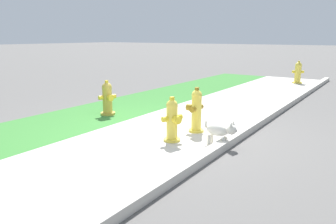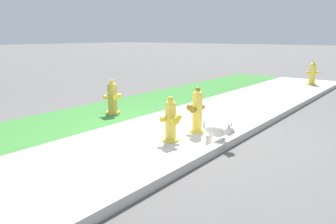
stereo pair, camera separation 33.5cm
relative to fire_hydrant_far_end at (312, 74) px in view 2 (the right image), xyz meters
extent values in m
plane|color=#5B5956|center=(-7.60, 0.43, -0.38)|extent=(120.00, 120.00, 0.00)
cube|color=#BCB7AD|center=(-7.60, 0.43, -0.38)|extent=(18.00, 2.20, 0.01)
cube|color=#387A33|center=(-7.60, 2.47, -0.38)|extent=(18.00, 1.89, 0.01)
cube|color=#BCB7AD|center=(-7.60, -0.75, -0.32)|extent=(18.00, 0.16, 0.12)
cylinder|color=yellow|center=(0.00, 0.00, -0.36)|extent=(0.33, 0.33, 0.05)
cylinder|color=yellow|center=(0.00, 0.00, -0.04)|extent=(0.21, 0.21, 0.58)
sphere|color=yellow|center=(0.00, 0.00, 0.25)|extent=(0.23, 0.23, 0.23)
cube|color=yellow|center=(0.00, 0.00, 0.38)|extent=(0.07, 0.07, 0.06)
cylinder|color=yellow|center=(-0.07, 0.14, 0.03)|extent=(0.12, 0.12, 0.09)
cylinder|color=yellow|center=(0.06, -0.14, 0.03)|extent=(0.12, 0.12, 0.09)
cylinder|color=yellow|center=(0.14, 0.06, 0.03)|extent=(0.14, 0.15, 0.12)
cylinder|color=yellow|center=(-7.25, 0.01, -0.36)|extent=(0.26, 0.26, 0.05)
cylinder|color=yellow|center=(-7.25, 0.01, -0.03)|extent=(0.17, 0.17, 0.60)
sphere|color=yellow|center=(-7.25, 0.01, 0.27)|extent=(0.18, 0.18, 0.18)
cube|color=olive|center=(-7.25, 0.01, 0.38)|extent=(0.06, 0.06, 0.06)
cylinder|color=olive|center=(-7.38, 0.01, 0.04)|extent=(0.09, 0.09, 0.09)
cylinder|color=olive|center=(-7.12, 0.01, 0.04)|extent=(0.09, 0.09, 0.09)
cylinder|color=olive|center=(-7.25, 0.14, 0.04)|extent=(0.12, 0.10, 0.12)
cylinder|color=gold|center=(-7.18, 2.20, -0.36)|extent=(0.31, 0.31, 0.05)
cylinder|color=gold|center=(-7.18, 2.20, -0.06)|extent=(0.20, 0.20, 0.54)
sphere|color=gold|center=(-7.18, 2.20, 0.21)|extent=(0.21, 0.21, 0.21)
cube|color=yellow|center=(-7.18, 2.20, 0.33)|extent=(0.07, 0.07, 0.06)
cylinder|color=yellow|center=(-7.04, 2.15, 0.00)|extent=(0.12, 0.12, 0.09)
cylinder|color=yellow|center=(-7.31, 2.26, 0.00)|extent=(0.12, 0.12, 0.09)
cylinder|color=yellow|center=(-7.23, 2.06, 0.00)|extent=(0.15, 0.14, 0.12)
cylinder|color=yellow|center=(-7.92, 0.07, -0.36)|extent=(0.27, 0.27, 0.05)
cylinder|color=yellow|center=(-7.92, 0.07, -0.06)|extent=(0.17, 0.17, 0.53)
sphere|color=yellow|center=(-7.92, 0.07, 0.20)|extent=(0.18, 0.18, 0.18)
cube|color=yellow|center=(-7.92, 0.07, 0.31)|extent=(0.07, 0.07, 0.06)
cylinder|color=yellow|center=(-7.80, 0.02, 0.00)|extent=(0.12, 0.12, 0.09)
cylinder|color=yellow|center=(-8.04, 0.12, 0.00)|extent=(0.12, 0.12, 0.09)
cylinder|color=yellow|center=(-7.98, -0.05, 0.00)|extent=(0.15, 0.14, 0.12)
ellipsoid|color=silver|center=(-7.71, -0.62, -0.13)|extent=(0.20, 0.37, 0.19)
sphere|color=silver|center=(-7.70, -0.84, -0.10)|extent=(0.15, 0.15, 0.15)
sphere|color=black|center=(-7.70, -0.91, -0.10)|extent=(0.03, 0.03, 0.03)
cone|color=silver|center=(-7.66, -0.84, 0.00)|extent=(0.05, 0.05, 0.07)
cone|color=silver|center=(-7.74, -0.85, 0.00)|extent=(0.05, 0.05, 0.07)
cylinder|color=silver|center=(-7.65, -0.73, -0.30)|extent=(0.05, 0.05, 0.16)
cylinder|color=silver|center=(-7.76, -0.73, -0.30)|extent=(0.05, 0.05, 0.16)
cylinder|color=silver|center=(-7.66, -0.50, -0.30)|extent=(0.05, 0.05, 0.16)
cylinder|color=silver|center=(-7.76, -0.50, -0.30)|extent=(0.05, 0.05, 0.16)
cylinder|color=silver|center=(-7.71, -0.42, -0.07)|extent=(0.04, 0.04, 0.10)
camera|label=1|loc=(-12.08, -2.67, 1.26)|focal=35.00mm
camera|label=2|loc=(-11.88, -2.94, 1.26)|focal=35.00mm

